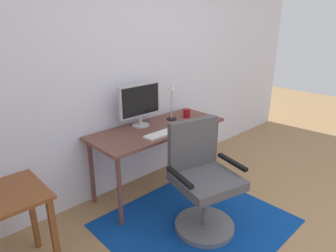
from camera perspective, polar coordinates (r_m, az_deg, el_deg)
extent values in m
cube|color=silver|center=(3.22, -5.69, 11.39)|extent=(6.00, 0.10, 2.60)
cube|color=navy|center=(2.86, 5.50, -18.34)|extent=(1.55, 1.38, 0.01)
cube|color=brown|center=(3.05, -1.88, -0.46)|extent=(1.48, 0.60, 0.03)
cylinder|color=brown|center=(2.66, -9.47, -12.61)|extent=(0.04, 0.04, 0.69)
cylinder|color=brown|center=(3.50, 9.22, -4.35)|extent=(0.04, 0.04, 0.69)
cylinder|color=brown|center=(3.03, -14.71, -8.82)|extent=(0.04, 0.04, 0.69)
cylinder|color=brown|center=(3.79, 3.45, -2.25)|extent=(0.04, 0.04, 0.69)
cylinder|color=#B2B2B7|center=(3.09, -5.38, 0.17)|extent=(0.18, 0.18, 0.01)
cylinder|color=#B2B2B7|center=(3.08, -5.42, 1.11)|extent=(0.04, 0.04, 0.10)
cube|color=#B7B7BC|center=(3.02, -5.55, 5.06)|extent=(0.51, 0.04, 0.34)
cube|color=black|center=(3.00, -5.31, 4.99)|extent=(0.47, 0.00, 0.30)
cube|color=white|center=(2.85, -0.79, -1.39)|extent=(0.43, 0.13, 0.02)
ellipsoid|color=black|center=(3.06, 3.98, 0.22)|extent=(0.06, 0.10, 0.03)
cylinder|color=maroon|center=(3.36, 3.68, 2.55)|extent=(0.08, 0.08, 0.10)
cube|color=black|center=(3.24, 6.35, 1.03)|extent=(0.09, 0.15, 0.01)
cylinder|color=black|center=(3.28, 0.69, 1.41)|extent=(0.11, 0.11, 0.01)
cylinder|color=beige|center=(3.23, 0.70, 4.28)|extent=(0.02, 0.02, 0.33)
cone|color=beige|center=(3.19, 0.71, 7.63)|extent=(0.08, 0.08, 0.06)
cylinder|color=slate|center=(2.79, 7.14, -18.85)|extent=(0.53, 0.53, 0.05)
cylinder|color=slate|center=(2.66, 7.35, -15.06)|extent=(0.06, 0.06, 0.40)
cube|color=#4C4C51|center=(2.53, 7.59, -10.60)|extent=(0.61, 0.61, 0.08)
cube|color=#4C4C51|center=(2.58, 4.89, -3.43)|extent=(0.48, 0.17, 0.44)
cube|color=black|center=(2.34, 2.28, -10.01)|extent=(0.12, 0.35, 0.03)
cube|color=black|center=(2.64, 12.48, -6.90)|extent=(0.12, 0.35, 0.03)
cube|color=brown|center=(2.30, -21.25, -20.07)|extent=(0.04, 0.04, 0.67)
cube|color=brown|center=(2.64, -25.04, -15.09)|extent=(0.04, 0.04, 0.67)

